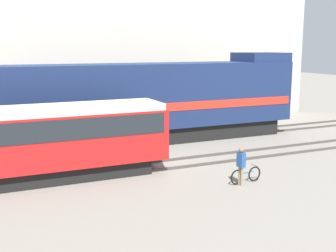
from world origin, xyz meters
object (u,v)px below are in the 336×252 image
(streetcar, at_px, (20,141))
(bicycle, at_px, (246,175))
(freight_locomotive, at_px, (141,102))
(person, at_px, (241,162))

(streetcar, relative_size, bicycle, 7.77)
(freight_locomotive, bearing_deg, person, -83.78)
(freight_locomotive, height_order, streetcar, freight_locomotive)
(streetcar, relative_size, person, 7.62)
(bicycle, distance_m, person, 0.80)
(bicycle, xyz_separation_m, person, (-0.39, -0.19, 0.67))
(streetcar, height_order, person, streetcar)
(streetcar, height_order, bicycle, streetcar)
(bicycle, bearing_deg, person, -154.32)
(freight_locomotive, height_order, person, freight_locomotive)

